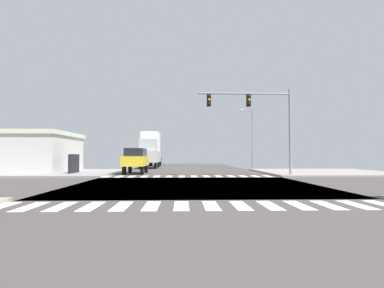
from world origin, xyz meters
TOP-DOWN VIEW (x-y plane):
  - ground at (0.00, 0.00)m, footprint 90.00×90.00m
  - sidewalk_corner_ne at (13.00, 12.00)m, footprint 12.00×12.00m
  - sidewalk_corner_nw at (-13.00, 12.00)m, footprint 12.00×12.00m
  - crosswalk_near at (-0.25, -7.30)m, footprint 13.50×2.00m
  - crosswalk_far at (-0.25, 7.30)m, footprint 13.50×2.00m
  - traffic_signal_mast at (5.22, 7.15)m, footprint 7.65×0.55m
  - street_lamp at (8.10, 21.86)m, footprint 1.78×0.32m
  - bank_building at (-18.05, 13.28)m, footprint 14.27×8.72m
  - sedan_nearside_1 at (-5.00, 31.99)m, footprint 1.80×4.30m
  - suv_farside_1 at (-5.00, 11.11)m, footprint 1.96×4.60m
  - box_truck_queued_1 at (-5.00, 23.98)m, footprint 2.40×7.20m

SIDE VIEW (x-z plane):
  - ground at x=0.00m, z-range -0.05..0.00m
  - crosswalk_near at x=-0.25m, z-range 0.00..0.01m
  - crosswalk_far at x=-0.25m, z-range 0.00..0.01m
  - sidewalk_corner_ne at x=13.00m, z-range 0.00..0.14m
  - sidewalk_corner_nw at x=-13.00m, z-range 0.00..0.14m
  - sedan_nearside_1 at x=-5.00m, z-range 0.18..2.06m
  - suv_farside_1 at x=-5.00m, z-range 0.22..2.56m
  - bank_building at x=-18.05m, z-range 0.01..3.97m
  - box_truck_queued_1 at x=-5.00m, z-range 0.14..4.99m
  - street_lamp at x=8.10m, z-range 0.78..8.49m
  - traffic_signal_mast at x=5.22m, z-range 1.73..8.86m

